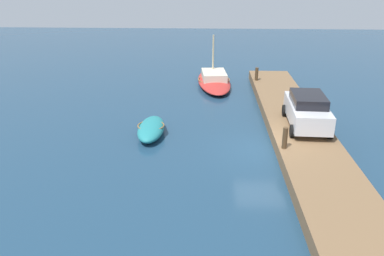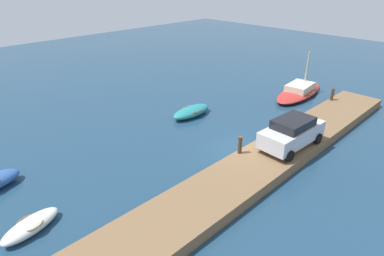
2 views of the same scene
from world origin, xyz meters
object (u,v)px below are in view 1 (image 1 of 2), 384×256
object	(u,v)px
rowboat_teal	(151,129)
parked_car	(307,110)
mooring_post_west	(285,138)
mooring_post_mid_west	(257,74)
sailboat_red	(214,80)

from	to	relation	value
rowboat_teal	parked_car	distance (m)	8.26
rowboat_teal	mooring_post_west	bearing A→B (deg)	-112.31
rowboat_teal	mooring_post_west	size ratio (longest dim) A/B	3.40
rowboat_teal	mooring_post_west	xyz separation A→B (m)	(-2.66, -6.59, 0.76)
parked_car	mooring_post_mid_west	bearing A→B (deg)	12.62
rowboat_teal	sailboat_red	size ratio (longest dim) A/B	0.48
rowboat_teal	mooring_post_mid_west	size ratio (longest dim) A/B	3.67
mooring_post_west	parked_car	xyz separation A→B (m)	(2.76, -1.59, 0.40)
sailboat_red	parked_car	xyz separation A→B (m)	(-9.75, -4.73, 1.13)
rowboat_teal	sailboat_red	world-z (taller)	sailboat_red
rowboat_teal	sailboat_red	bearing A→B (deg)	-19.61
mooring_post_mid_west	parked_car	world-z (taller)	parked_car
mooring_post_west	parked_car	distance (m)	3.21
sailboat_red	mooring_post_mid_west	distance (m)	3.29
mooring_post_mid_west	sailboat_red	bearing A→B (deg)	77.55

